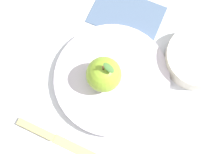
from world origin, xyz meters
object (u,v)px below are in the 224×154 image
dinner_plate (112,78)px  apple (104,74)px  side_bowl (197,58)px  knife (56,139)px  linen_napkin (127,14)px

dinner_plate → apple: bearing=-159.5°
side_bowl → dinner_plate: bearing=-161.4°
dinner_plate → side_bowl: 0.18m
dinner_plate → knife: (-0.10, -0.13, -0.01)m
side_bowl → knife: size_ratio=0.64×
apple → side_bowl: (0.19, 0.06, -0.03)m
knife → linen_napkin: knife is taller
dinner_plate → side_bowl: size_ratio=1.83×
side_bowl → linen_napkin: (-0.15, 0.10, -0.02)m
side_bowl → linen_napkin: side_bowl is taller
apple → knife: size_ratio=0.41×
linen_napkin → apple: bearing=-101.8°
apple → knife: bearing=-122.8°
dinner_plate → side_bowl: (0.17, 0.06, 0.01)m
side_bowl → apple: bearing=-161.3°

